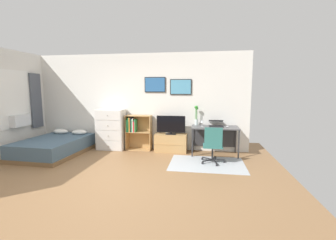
{
  "coord_description": "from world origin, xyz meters",
  "views": [
    {
      "loc": [
        1.84,
        -3.92,
        1.7
      ],
      "look_at": [
        0.98,
        1.5,
        0.97
      ],
      "focal_mm": 24.49,
      "sensor_mm": 36.0,
      "label": 1
    }
  ],
  "objects_px": {
    "bed": "(55,146)",
    "desk": "(215,131)",
    "laptop": "(216,124)",
    "bookshelf": "(136,130)",
    "office_chair": "(213,144)",
    "bamboo_vase": "(196,115)",
    "computer_mouse": "(227,126)",
    "wine_glass": "(202,122)",
    "dresser": "(111,129)",
    "television": "(171,125)",
    "tv_stand": "(171,143)"
  },
  "relations": [
    {
      "from": "office_chair",
      "to": "wine_glass",
      "type": "distance_m",
      "value": 0.87
    },
    {
      "from": "laptop",
      "to": "wine_glass",
      "type": "relative_size",
      "value": 2.27
    },
    {
      "from": "dresser",
      "to": "laptop",
      "type": "distance_m",
      "value": 2.93
    },
    {
      "from": "desk",
      "to": "television",
      "type": "bearing_deg",
      "value": 179.48
    },
    {
      "from": "bookshelf",
      "to": "office_chair",
      "type": "bearing_deg",
      "value": -24.12
    },
    {
      "from": "computer_mouse",
      "to": "wine_glass",
      "type": "bearing_deg",
      "value": -175.57
    },
    {
      "from": "tv_stand",
      "to": "desk",
      "type": "bearing_deg",
      "value": -1.61
    },
    {
      "from": "bamboo_vase",
      "to": "television",
      "type": "bearing_deg",
      "value": -169.2
    },
    {
      "from": "tv_stand",
      "to": "laptop",
      "type": "xyz_separation_m",
      "value": [
        1.2,
        0.01,
        0.56
      ]
    },
    {
      "from": "bed",
      "to": "computer_mouse",
      "type": "height_order",
      "value": "computer_mouse"
    },
    {
      "from": "dresser",
      "to": "wine_glass",
      "type": "relative_size",
      "value": 6.37
    },
    {
      "from": "bamboo_vase",
      "to": "bookshelf",
      "type": "bearing_deg",
      "value": -178.23
    },
    {
      "from": "tv_stand",
      "to": "bamboo_vase",
      "type": "bearing_deg",
      "value": 8.98
    },
    {
      "from": "bookshelf",
      "to": "computer_mouse",
      "type": "relative_size",
      "value": 9.47
    },
    {
      "from": "dresser",
      "to": "office_chair",
      "type": "bearing_deg",
      "value": -17.12
    },
    {
      "from": "desk",
      "to": "laptop",
      "type": "xyz_separation_m",
      "value": [
        0.03,
        0.05,
        0.2
      ]
    },
    {
      "from": "bamboo_vase",
      "to": "wine_glass",
      "type": "bearing_deg",
      "value": -59.43
    },
    {
      "from": "television",
      "to": "office_chair",
      "type": "distance_m",
      "value": 1.42
    },
    {
      "from": "desk",
      "to": "bamboo_vase",
      "type": "distance_m",
      "value": 0.66
    },
    {
      "from": "laptop",
      "to": "wine_glass",
      "type": "height_order",
      "value": "wine_glass"
    },
    {
      "from": "bed",
      "to": "wine_glass",
      "type": "distance_m",
      "value": 3.93
    },
    {
      "from": "wine_glass",
      "to": "office_chair",
      "type": "bearing_deg",
      "value": -70.11
    },
    {
      "from": "tv_stand",
      "to": "desk",
      "type": "height_order",
      "value": "desk"
    },
    {
      "from": "bed",
      "to": "bamboo_vase",
      "type": "xyz_separation_m",
      "value": [
        3.67,
        0.86,
        0.8
      ]
    },
    {
      "from": "bed",
      "to": "desk",
      "type": "xyz_separation_m",
      "value": [
        4.16,
        0.72,
        0.39
      ]
    },
    {
      "from": "tv_stand",
      "to": "office_chair",
      "type": "xyz_separation_m",
      "value": [
        1.1,
        -0.88,
        0.21
      ]
    },
    {
      "from": "television",
      "to": "computer_mouse",
      "type": "bearing_deg",
      "value": -3.36
    },
    {
      "from": "tv_stand",
      "to": "television",
      "type": "height_order",
      "value": "television"
    },
    {
      "from": "bed",
      "to": "television",
      "type": "xyz_separation_m",
      "value": [
        2.99,
        0.73,
        0.52
      ]
    },
    {
      "from": "laptop",
      "to": "computer_mouse",
      "type": "height_order",
      "value": "laptop"
    },
    {
      "from": "dresser",
      "to": "television",
      "type": "distance_m",
      "value": 1.72
    },
    {
      "from": "bookshelf",
      "to": "television",
      "type": "relative_size",
      "value": 1.26
    },
    {
      "from": "television",
      "to": "wine_glass",
      "type": "relative_size",
      "value": 4.33
    },
    {
      "from": "bookshelf",
      "to": "tv_stand",
      "type": "xyz_separation_m",
      "value": [
        1.0,
        -0.06,
        -0.33
      ]
    },
    {
      "from": "office_chair",
      "to": "bamboo_vase",
      "type": "distance_m",
      "value": 1.21
    },
    {
      "from": "television",
      "to": "tv_stand",
      "type": "bearing_deg",
      "value": 90.0
    },
    {
      "from": "bookshelf",
      "to": "laptop",
      "type": "distance_m",
      "value": 2.21
    },
    {
      "from": "dresser",
      "to": "bookshelf",
      "type": "distance_m",
      "value": 0.72
    },
    {
      "from": "bed",
      "to": "computer_mouse",
      "type": "relative_size",
      "value": 18.79
    },
    {
      "from": "computer_mouse",
      "to": "television",
      "type": "bearing_deg",
      "value": 176.64
    },
    {
      "from": "computer_mouse",
      "to": "bamboo_vase",
      "type": "bearing_deg",
      "value": 164.96
    },
    {
      "from": "bookshelf",
      "to": "computer_mouse",
      "type": "xyz_separation_m",
      "value": [
        2.48,
        -0.17,
        0.18
      ]
    },
    {
      "from": "bookshelf",
      "to": "desk",
      "type": "height_order",
      "value": "bookshelf"
    },
    {
      "from": "wine_glass",
      "to": "bamboo_vase",
      "type": "bearing_deg",
      "value": 120.57
    },
    {
      "from": "bed",
      "to": "desk",
      "type": "relative_size",
      "value": 1.63
    },
    {
      "from": "bookshelf",
      "to": "desk",
      "type": "relative_size",
      "value": 0.82
    },
    {
      "from": "bed",
      "to": "wine_glass",
      "type": "bearing_deg",
      "value": 10.98
    },
    {
      "from": "desk",
      "to": "wine_glass",
      "type": "relative_size",
      "value": 6.65
    },
    {
      "from": "bed",
      "to": "television",
      "type": "relative_size",
      "value": 2.51
    },
    {
      "from": "bed",
      "to": "laptop",
      "type": "bearing_deg",
      "value": 12.55
    }
  ]
}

